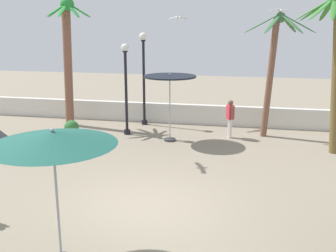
{
  "coord_description": "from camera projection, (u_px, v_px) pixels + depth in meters",
  "views": [
    {
      "loc": [
        2.65,
        -9.36,
        4.68
      ],
      "look_at": [
        0.0,
        3.28,
        1.4
      ],
      "focal_mm": 43.08,
      "sensor_mm": 36.0,
      "label": 1
    }
  ],
  "objects": [
    {
      "name": "lounge_chair_1",
      "position": [
        15.0,
        140.0,
        15.31
      ],
      "size": [
        1.93,
        0.76,
        0.84
      ],
      "color": "#B7B7BC",
      "rests_on": "ground_plane"
    },
    {
      "name": "patio_umbrella_2",
      "position": [
        53.0,
        139.0,
        7.57
      ],
      "size": [
        2.45,
        2.45,
        2.79
      ],
      "color": "#333338",
      "rests_on": "ground_plane"
    },
    {
      "name": "ground_plane",
      "position": [
        142.0,
        208.0,
        10.56
      ],
      "size": [
        56.0,
        56.0,
        0.0
      ],
      "primitive_type": "plane",
      "color": "gray"
    },
    {
      "name": "guest_1",
      "position": [
        230.0,
        115.0,
        16.84
      ],
      "size": [
        0.37,
        0.52,
        1.62
      ],
      "color": "silver",
      "rests_on": "ground_plane"
    },
    {
      "name": "boundary_wall",
      "position": [
        194.0,
        114.0,
        19.32
      ],
      "size": [
        25.2,
        0.3,
        0.94
      ],
      "primitive_type": "cube",
      "color": "silver",
      "rests_on": "ground_plane"
    },
    {
      "name": "palm_tree_1",
      "position": [
        335.0,
        57.0,
        14.27
      ],
      "size": [
        2.61,
        2.6,
        5.7
      ],
      "color": "brown",
      "rests_on": "ground_plane"
    },
    {
      "name": "patio_umbrella_3",
      "position": [
        170.0,
        81.0,
        16.04
      ],
      "size": [
        2.1,
        2.1,
        2.77
      ],
      "color": "#333338",
      "rests_on": "ground_plane"
    },
    {
      "name": "lamp_post_1",
      "position": [
        144.0,
        70.0,
        18.7
      ],
      "size": [
        0.36,
        0.36,
        4.31
      ],
      "color": "black",
      "rests_on": "ground_plane"
    },
    {
      "name": "palm_tree_0",
      "position": [
        68.0,
        49.0,
        18.32
      ],
      "size": [
        2.16,
        2.16,
        5.83
      ],
      "color": "brown",
      "rests_on": "ground_plane"
    },
    {
      "name": "lamp_post_2",
      "position": [
        126.0,
        83.0,
        17.07
      ],
      "size": [
        0.33,
        0.33,
        3.89
      ],
      "color": "black",
      "rests_on": "ground_plane"
    },
    {
      "name": "seagull_1",
      "position": [
        279.0,
        10.0,
        15.98
      ],
      "size": [
        0.93,
        0.48,
        0.14
      ],
      "color": "white"
    },
    {
      "name": "planter",
      "position": [
        72.0,
        131.0,
        16.59
      ],
      "size": [
        0.7,
        0.7,
        0.85
      ],
      "color": "brown",
      "rests_on": "ground_plane"
    },
    {
      "name": "seagull_0",
      "position": [
        178.0,
        18.0,
        18.49
      ],
      "size": [
        0.8,
        0.82,
        0.16
      ],
      "color": "white"
    },
    {
      "name": "palm_tree_3",
      "position": [
        273.0,
        59.0,
        16.49
      ],
      "size": [
        2.85,
        2.68,
        5.14
      ],
      "color": "brown",
      "rests_on": "ground_plane"
    }
  ]
}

